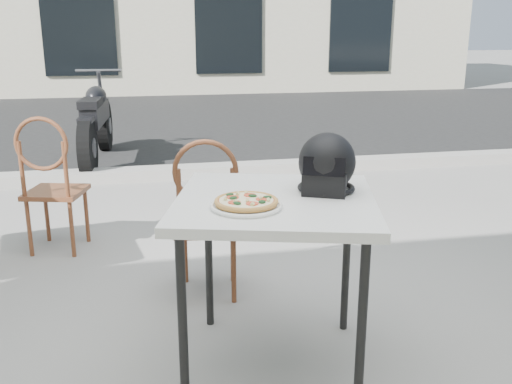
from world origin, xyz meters
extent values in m
plane|color=gray|center=(0.00, 0.00, 0.00)|extent=(80.00, 80.00, 0.00)
cube|color=black|center=(0.00, 7.00, 0.00)|extent=(30.00, 8.00, 0.00)
cube|color=#9F9B94|center=(0.00, 3.00, 0.06)|extent=(30.00, 0.25, 0.12)
cube|color=black|center=(-1.70, 10.98, 1.60)|extent=(1.60, 0.08, 2.20)
cube|color=black|center=(1.70, 10.98, 1.60)|extent=(1.60, 0.08, 2.20)
cube|color=black|center=(5.00, 10.98, 1.60)|extent=(1.60, 0.08, 2.20)
cube|color=white|center=(0.03, -0.57, 0.78)|extent=(1.03, 1.03, 0.04)
cylinder|color=black|center=(-0.40, -0.81, 0.38)|extent=(0.05, 0.05, 0.76)
cylinder|color=black|center=(0.27, -1.00, 0.38)|extent=(0.05, 0.05, 0.76)
cylinder|color=black|center=(-0.21, -0.14, 0.38)|extent=(0.05, 0.05, 0.76)
cylinder|color=black|center=(0.46, -0.33, 0.38)|extent=(0.05, 0.05, 0.76)
cylinder|color=white|center=(-0.12, -0.69, 0.80)|extent=(0.32, 0.32, 0.01)
torus|color=white|center=(-0.12, -0.69, 0.81)|extent=(0.33, 0.33, 0.01)
cylinder|color=tan|center=(-0.12, -0.69, 0.82)|extent=(0.32, 0.32, 0.01)
torus|color=tan|center=(-0.12, -0.69, 0.83)|extent=(0.33, 0.33, 0.02)
cylinder|color=red|center=(-0.12, -0.69, 0.83)|extent=(0.29, 0.29, 0.00)
cylinder|color=#FFF4C3|center=(-0.12, -0.69, 0.83)|extent=(0.28, 0.28, 0.00)
cylinder|color=#DC4326|center=(-0.06, -0.70, 0.83)|extent=(0.06, 0.06, 0.00)
cylinder|color=#DC4326|center=(-0.09, -0.63, 0.83)|extent=(0.06, 0.06, 0.00)
cylinder|color=#DC4326|center=(-0.17, -0.65, 0.83)|extent=(0.06, 0.06, 0.00)
cylinder|color=#DC4326|center=(-0.17, -0.72, 0.83)|extent=(0.06, 0.06, 0.00)
cylinder|color=#DC4326|center=(-0.11, -0.75, 0.83)|extent=(0.06, 0.06, 0.00)
ellipsoid|color=#143918|center=(-0.09, -0.65, 0.84)|extent=(0.04, 0.04, 0.01)
ellipsoid|color=#143918|center=(-0.17, -0.66, 0.84)|extent=(0.04, 0.04, 0.01)
ellipsoid|color=#143918|center=(-0.07, -0.74, 0.84)|extent=(0.04, 0.04, 0.01)
ellipsoid|color=#143918|center=(-0.17, -0.74, 0.84)|extent=(0.04, 0.05, 0.01)
ellipsoid|color=#143918|center=(-0.03, -0.68, 0.84)|extent=(0.04, 0.04, 0.01)
ellipsoid|color=#143918|center=(-0.17, -0.61, 0.84)|extent=(0.05, 0.04, 0.01)
cylinder|color=#E1D589|center=(-0.12, -0.72, 0.84)|extent=(0.02, 0.02, 0.02)
cylinder|color=#E1D589|center=(-0.14, -0.62, 0.84)|extent=(0.02, 0.02, 0.02)
cylinder|color=#E1D589|center=(-0.06, -0.70, 0.84)|extent=(0.02, 0.02, 0.02)
cylinder|color=#E1D589|center=(-0.10, -0.60, 0.84)|extent=(0.02, 0.02, 0.02)
cylinder|color=#E1D589|center=(-0.11, -0.77, 0.84)|extent=(0.02, 0.02, 0.02)
cylinder|color=#E1D589|center=(-0.20, -0.68, 0.84)|extent=(0.02, 0.02, 0.02)
cylinder|color=#E1D589|center=(-0.04, -0.73, 0.84)|extent=(0.02, 0.02, 0.02)
cylinder|color=#E1D589|center=(-0.17, -0.72, 0.84)|extent=(0.02, 0.02, 0.02)
ellipsoid|color=black|center=(0.28, -0.51, 0.93)|extent=(0.34, 0.34, 0.26)
cube|color=black|center=(0.24, -0.58, 0.85)|extent=(0.21, 0.16, 0.10)
torus|color=black|center=(0.28, -0.51, 0.81)|extent=(0.34, 0.34, 0.02)
cube|color=black|center=(0.23, -0.61, 0.93)|extent=(0.17, 0.11, 0.08)
cube|color=brown|center=(-0.17, 0.24, 0.40)|extent=(0.41, 0.41, 0.03)
cylinder|color=brown|center=(0.00, 0.36, 0.20)|extent=(0.03, 0.03, 0.39)
cylinder|color=brown|center=(-0.29, 0.40, 0.20)|extent=(0.03, 0.03, 0.39)
cylinder|color=brown|center=(-0.05, 0.08, 0.20)|extent=(0.03, 0.03, 0.39)
cylinder|color=brown|center=(-0.33, 0.12, 0.20)|extent=(0.03, 0.03, 0.39)
cylinder|color=brown|center=(-0.05, 0.07, 0.59)|extent=(0.03, 0.03, 0.38)
cylinder|color=brown|center=(-0.33, 0.11, 0.59)|extent=(0.03, 0.03, 0.38)
torus|color=brown|center=(-0.19, 0.09, 0.76)|extent=(0.35, 0.08, 0.35)
cube|color=brown|center=(-1.10, 1.14, 0.41)|extent=(0.45, 0.45, 0.03)
cylinder|color=brown|center=(-0.92, 1.25, 0.20)|extent=(0.04, 0.04, 0.40)
cylinder|color=brown|center=(-1.21, 1.32, 0.20)|extent=(0.04, 0.04, 0.40)
cylinder|color=brown|center=(-1.00, 0.97, 0.20)|extent=(0.04, 0.04, 0.40)
cylinder|color=brown|center=(-1.28, 1.04, 0.20)|extent=(0.04, 0.04, 0.40)
cylinder|color=brown|center=(-1.00, 0.96, 0.60)|extent=(0.04, 0.04, 0.38)
cylinder|color=brown|center=(-1.28, 1.03, 0.60)|extent=(0.04, 0.04, 0.38)
torus|color=brown|center=(-1.14, 0.99, 0.78)|extent=(0.35, 0.12, 0.36)
cylinder|color=black|center=(-0.94, 4.66, 0.31)|extent=(0.17, 0.63, 0.63)
cylinder|color=slate|center=(-0.94, 4.66, 0.31)|extent=(0.16, 0.22, 0.21)
cylinder|color=black|center=(-1.05, 3.20, 0.31)|extent=(0.17, 0.63, 0.63)
cylinder|color=slate|center=(-1.05, 3.20, 0.31)|extent=(0.16, 0.22, 0.21)
cube|color=black|center=(-0.99, 3.93, 0.57)|extent=(0.27, 1.10, 0.23)
ellipsoid|color=black|center=(-0.98, 4.09, 0.75)|extent=(0.26, 0.45, 0.23)
cube|color=black|center=(-1.02, 3.62, 0.73)|extent=(0.25, 0.53, 0.08)
cylinder|color=slate|center=(-0.95, 4.58, 0.65)|extent=(0.07, 0.34, 0.74)
cylinder|color=slate|center=(-0.96, 4.45, 1.02)|extent=(0.54, 0.07, 0.03)
cube|color=black|center=(-1.05, 3.22, 0.60)|extent=(0.16, 0.24, 0.05)
camera|label=1|loc=(-0.53, -2.82, 1.48)|focal=40.00mm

